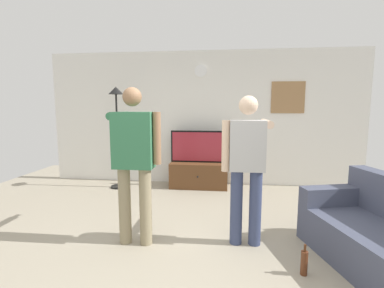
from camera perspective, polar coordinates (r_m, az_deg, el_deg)
name	(u,v)px	position (r m, az deg, el deg)	size (l,w,h in m)	color
ground_plane	(180,255)	(3.25, -2.47, -21.63)	(8.40, 8.40, 0.00)	#9E937F
back_wall	(203,118)	(5.77, 2.17, 5.24)	(6.40, 0.10, 2.70)	silver
tv_stand	(199,175)	(5.59, 1.43, -6.29)	(1.13, 0.54, 0.49)	brown
television	(199,147)	(5.52, 1.49, -0.51)	(1.13, 0.07, 0.63)	black
wall_clock	(201,71)	(5.76, 1.78, 14.69)	(0.24, 0.24, 0.03)	white
framed_picture	(288,97)	(5.82, 18.99, 8.99)	(0.63, 0.04, 0.61)	#997047
floor_lamp	(117,116)	(5.58, -15.12, 5.47)	(0.32, 0.32, 1.97)	black
person_standing_nearer_lamp	(134,156)	(3.23, -11.75, -2.42)	(0.63, 0.78, 1.80)	gray
person_standing_nearer_couch	(247,162)	(3.22, 11.14, -3.67)	(0.57, 0.78, 1.71)	#384266
beverage_bottle	(304,263)	(3.06, 21.94, -21.54)	(0.07, 0.07, 0.30)	#592D19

